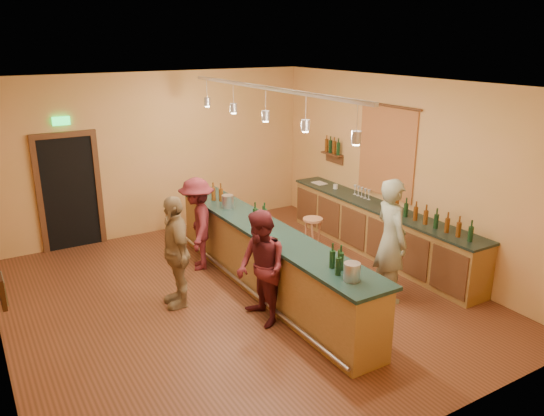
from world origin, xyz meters
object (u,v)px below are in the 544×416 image
bartender (391,240)px  customer_c (198,224)px  tasting_bar (266,255)px  customer_a (261,269)px  back_counter (379,230)px  customer_b (176,251)px  bar_stool (313,226)px

bartender → customer_c: 3.24m
tasting_bar → customer_a: 0.99m
customer_a → customer_c: 2.16m
customer_c → back_counter: bearing=91.4°
customer_a → customer_c: customer_a is taller
back_counter → customer_b: 3.85m
customer_b → bar_stool: (2.76, 0.44, -0.25)m
back_counter → bar_stool: (-1.08, 0.56, 0.10)m
tasting_bar → bartender: 1.90m
back_counter → customer_a: (-3.03, -0.98, 0.32)m
bartender → customer_c: (-2.01, 2.53, -0.15)m
customer_a → bar_stool: customer_a is taller
customer_a → tasting_bar: bearing=148.7°
bartender → customer_a: bartender is taller
tasting_bar → customer_a: customer_a is taller
customer_b → customer_c: customer_b is taller
tasting_bar → customer_c: (-0.55, 1.36, 0.19)m
back_counter → tasting_bar: bearing=-175.8°
bartender → customer_a: 2.05m
back_counter → tasting_bar: size_ratio=0.89×
bartender → bar_stool: size_ratio=2.57×
tasting_bar → customer_c: 1.48m
customer_c → bar_stool: bearing=95.2°
bartender → customer_a: size_ratio=1.16×
back_counter → customer_c: bearing=158.8°
back_counter → bartender: 1.76m
customer_a → bar_stool: bearing=131.4°
back_counter → bartender: bearing=-127.1°
bar_stool → bartender: bearing=-88.4°
customer_c → tasting_bar: bearing=44.6°
customer_c → bar_stool: size_ratio=2.18×
bartender → customer_a: bearing=93.0°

